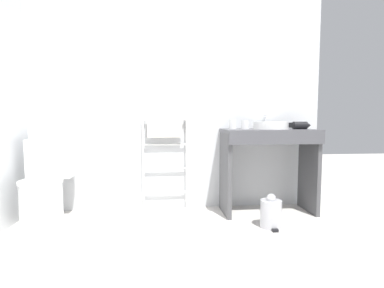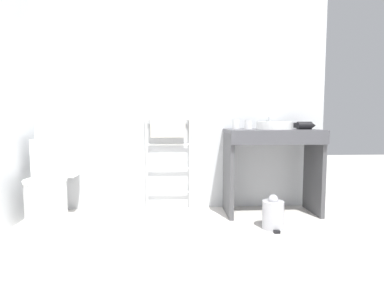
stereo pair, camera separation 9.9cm
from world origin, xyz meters
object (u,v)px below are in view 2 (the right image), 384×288
Objects in this scene: towel_radiator at (168,142)px; trash_bin at (273,214)px; cup_near_wall at (236,124)px; toilet at (49,186)px; cup_near_edge at (248,125)px; sink_basin at (274,125)px; hair_dryer at (304,125)px.

towel_radiator is 1.26m from trash_bin.
toilet is at bearing -172.25° from cup_near_wall.
cup_near_wall is 0.13m from cup_near_edge.
cup_near_wall reaches higher than sink_basin.
toilet is 2.26m from sink_basin.
sink_basin reaches higher than toilet.
sink_basin is 0.26m from cup_near_edge.
cup_near_edge reaches higher than trash_bin.
hair_dryer is (0.28, -0.08, -0.00)m from sink_basin.
cup_near_wall is at bearing 111.29° from trash_bin.
toilet is 2.06m from trash_bin.
sink_basin is 0.38m from cup_near_wall.
cup_near_wall reaches higher than toilet.
toilet is 1.92m from cup_near_wall.
towel_radiator is at bearing 174.52° from cup_near_wall.
sink_basin is 3.87× the size of cup_near_edge.
towel_radiator is 1.39m from hair_dryer.
cup_near_wall is (0.71, -0.07, 0.19)m from towel_radiator.
trash_bin is at bearing -78.51° from cup_near_edge.
trash_bin is (-0.43, -0.39, -0.77)m from hair_dryer.
sink_basin reaches higher than hair_dryer.
toilet is 7.99× the size of cup_near_wall.
cup_near_edge is at bearing -24.58° from cup_near_wall.
cup_near_wall is 0.98m from trash_bin.
toilet is at bearing -176.07° from sink_basin.
towel_radiator is 0.73m from cup_near_wall.
hair_dryer is (2.46, 0.07, 0.56)m from toilet.
trash_bin is at bearing -8.78° from toilet.
cup_near_edge is at bearing -8.34° from towel_radiator.
towel_radiator is 10.16× the size of cup_near_wall.
cup_near_edge is at bearing 5.75° from toilet.
cup_near_edge reaches higher than hair_dryer.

